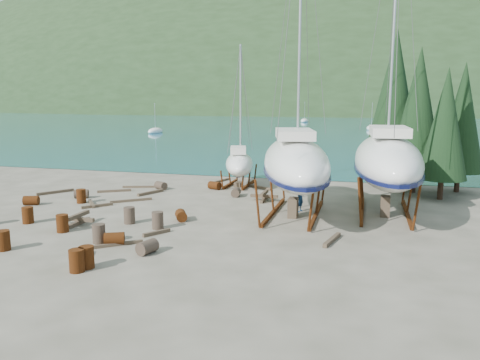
% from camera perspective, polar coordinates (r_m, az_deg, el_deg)
% --- Properties ---
extents(ground, '(600.00, 600.00, 0.00)m').
position_cam_1_polar(ground, '(25.07, -6.94, -5.25)').
color(ground, '#555143').
rests_on(ground, ground).
extents(bay_water, '(700.00, 700.00, 0.00)m').
position_cam_1_polar(bay_water, '(337.58, 13.80, 8.49)').
color(bay_water, '#185D78').
rests_on(bay_water, ground).
extents(far_hill, '(800.00, 360.00, 110.00)m').
position_cam_1_polar(far_hill, '(342.58, 13.82, 8.50)').
color(far_hill, '#1F3219').
rests_on(far_hill, ground).
extents(far_house_left, '(6.60, 5.60, 5.60)m').
position_cam_1_polar(far_house_left, '(223.41, -2.87, 8.94)').
color(far_house_left, beige).
rests_on(far_house_left, ground).
extents(far_house_center, '(6.60, 5.60, 5.60)m').
position_cam_1_polar(far_house_center, '(214.42, 7.47, 8.83)').
color(far_house_center, beige).
rests_on(far_house_center, ground).
extents(far_house_right, '(6.60, 5.60, 5.60)m').
position_cam_1_polar(far_house_right, '(213.44, 21.03, 8.26)').
color(far_house_right, beige).
rests_on(far_house_right, ground).
extents(cypress_near_right, '(3.60, 3.60, 10.00)m').
position_cam_1_polar(cypress_near_right, '(34.56, 20.88, 8.04)').
color(cypress_near_right, black).
rests_on(cypress_near_right, ground).
extents(cypress_mid_right, '(3.06, 3.06, 8.50)m').
position_cam_1_polar(cypress_mid_right, '(32.78, 23.74, 6.26)').
color(cypress_mid_right, black).
rests_on(cypress_mid_right, ground).
extents(cypress_back_left, '(4.14, 4.14, 11.50)m').
position_cam_1_polar(cypress_back_left, '(36.44, 18.29, 9.62)').
color(cypress_back_left, black).
rests_on(cypress_back_left, ground).
extents(cypress_far_right, '(3.24, 3.24, 9.00)m').
position_cam_1_polar(cypress_far_right, '(35.97, 25.46, 6.85)').
color(cypress_far_right, black).
rests_on(cypress_far_right, ground).
extents(moored_boat_left, '(2.00, 5.00, 6.05)m').
position_cam_1_polar(moored_boat_left, '(91.45, -10.27, 5.88)').
color(moored_boat_left, white).
rests_on(moored_boat_left, ground).
extents(moored_boat_mid, '(2.00, 5.00, 6.05)m').
position_cam_1_polar(moored_boat_mid, '(102.58, 15.71, 6.09)').
color(moored_boat_mid, white).
rests_on(moored_boat_mid, ground).
extents(moored_boat_far, '(2.00, 5.00, 6.05)m').
position_cam_1_polar(moored_boat_far, '(133.65, 7.86, 7.16)').
color(moored_boat_far, white).
rests_on(moored_boat_far, ground).
extents(large_sailboat_near, '(6.10, 12.42, 18.81)m').
position_cam_1_polar(large_sailboat_near, '(26.27, 6.78, 2.19)').
color(large_sailboat_near, white).
rests_on(large_sailboat_near, ground).
extents(large_sailboat_far, '(4.16, 12.28, 19.15)m').
position_cam_1_polar(large_sailboat_far, '(27.59, 17.50, 2.37)').
color(large_sailboat_far, white).
rests_on(large_sailboat_far, ground).
extents(small_sailboat_shore, '(3.67, 6.81, 10.42)m').
position_cam_1_polar(small_sailboat_shore, '(35.16, -0.09, 2.05)').
color(small_sailboat_shore, white).
rests_on(small_sailboat_shore, ground).
extents(worker, '(0.63, 0.76, 1.77)m').
position_cam_1_polar(worker, '(27.44, 7.33, -2.03)').
color(worker, navy).
rests_on(worker, ground).
extents(drum_1, '(0.80, 1.01, 0.58)m').
position_cam_1_polar(drum_1, '(20.47, -11.23, -8.01)').
color(drum_1, '#2D2823').
rests_on(drum_1, ground).
extents(drum_2, '(1.02, 0.84, 0.58)m').
position_cam_1_polar(drum_2, '(31.77, -24.10, -2.29)').
color(drum_2, '#5E3210').
rests_on(drum_2, ground).
extents(drum_3, '(0.58, 0.58, 0.88)m').
position_cam_1_polar(drum_3, '(19.07, -19.28, -9.26)').
color(drum_3, '#5E3210').
rests_on(drum_3, ground).
extents(drum_4, '(1.04, 0.87, 0.58)m').
position_cam_1_polar(drum_4, '(34.01, -3.12, -0.68)').
color(drum_4, '#5E3210').
rests_on(drum_4, ground).
extents(drum_5, '(0.58, 0.58, 0.88)m').
position_cam_1_polar(drum_5, '(25.42, -13.33, -4.21)').
color(drum_5, '#2D2823').
rests_on(drum_5, ground).
extents(drum_6, '(0.93, 1.05, 0.58)m').
position_cam_1_polar(drum_6, '(25.53, -7.20, -4.31)').
color(drum_6, '#5E3210').
rests_on(drum_6, ground).
extents(drum_7, '(0.58, 0.58, 0.88)m').
position_cam_1_polar(drum_7, '(19.33, -18.20, -8.94)').
color(drum_7, '#5E3210').
rests_on(drum_7, ground).
extents(drum_8, '(0.58, 0.58, 0.88)m').
position_cam_1_polar(drum_8, '(31.22, -18.79, -1.87)').
color(drum_8, '#5E3210').
rests_on(drum_8, ground).
extents(drum_9, '(1.05, 0.94, 0.58)m').
position_cam_1_polar(drum_9, '(34.42, -9.62, -0.68)').
color(drum_9, '#2D2823').
rests_on(drum_9, ground).
extents(drum_10, '(0.58, 0.58, 0.88)m').
position_cam_1_polar(drum_10, '(22.90, -26.91, -6.59)').
color(drum_10, '#5E3210').
rests_on(drum_10, ground).
extents(drum_11, '(0.69, 0.95, 0.58)m').
position_cam_1_polar(drum_11, '(31.53, -0.50, -1.50)').
color(drum_11, '#2D2823').
rests_on(drum_11, ground).
extents(drum_12, '(1.04, 0.89, 0.58)m').
position_cam_1_polar(drum_12, '(21.96, -15.06, -6.93)').
color(drum_12, '#5E3210').
rests_on(drum_12, ground).
extents(drum_13, '(0.58, 0.58, 0.88)m').
position_cam_1_polar(drum_13, '(27.22, -24.45, -3.92)').
color(drum_13, '#5E3210').
rests_on(drum_13, ground).
extents(drum_14, '(0.58, 0.58, 0.88)m').
position_cam_1_polar(drum_14, '(24.79, -20.84, -4.96)').
color(drum_14, '#5E3210').
rests_on(drum_14, ground).
extents(drum_15, '(1.03, 0.87, 0.58)m').
position_cam_1_polar(drum_15, '(32.74, -18.76, -1.61)').
color(drum_15, '#2D2823').
rests_on(drum_15, ground).
extents(drum_16, '(0.58, 0.58, 0.88)m').
position_cam_1_polar(drum_16, '(22.42, -16.82, -6.27)').
color(drum_16, '#2D2823').
rests_on(drum_16, ground).
extents(drum_17, '(0.58, 0.58, 0.88)m').
position_cam_1_polar(drum_17, '(24.11, -10.00, -4.86)').
color(drum_17, '#2D2823').
rests_on(drum_17, ground).
extents(timber_1, '(0.67, 2.10, 0.19)m').
position_cam_1_polar(timber_1, '(22.11, 11.15, -7.18)').
color(timber_1, brown).
rests_on(timber_1, ground).
extents(timber_2, '(1.59, 2.22, 0.19)m').
position_cam_1_polar(timber_2, '(35.06, -21.57, -1.37)').
color(timber_2, brown).
rests_on(timber_2, ground).
extents(timber_3, '(2.18, 1.84, 0.15)m').
position_cam_1_polar(timber_3, '(21.83, -15.27, -7.63)').
color(timber_3, brown).
rests_on(timber_3, ground).
extents(timber_4, '(1.37, 1.61, 0.17)m').
position_cam_1_polar(timber_4, '(30.47, -17.63, -2.77)').
color(timber_4, brown).
rests_on(timber_4, ground).
extents(timber_6, '(1.90, 1.30, 0.19)m').
position_cam_1_polar(timber_6, '(34.28, 2.50, -0.92)').
color(timber_6, brown).
rests_on(timber_6, ground).
extents(timber_7, '(0.96, 1.34, 0.17)m').
position_cam_1_polar(timber_7, '(23.22, -10.13, -6.34)').
color(timber_7, brown).
rests_on(timber_7, ground).
extents(timber_8, '(1.04, 2.15, 0.19)m').
position_cam_1_polar(timber_8, '(33.00, -10.85, -1.52)').
color(timber_8, brown).
rests_on(timber_8, ground).
extents(timber_9, '(0.92, 2.63, 0.15)m').
position_cam_1_polar(timber_9, '(37.01, -2.54, -0.15)').
color(timber_9, brown).
rests_on(timber_9, ground).
extents(timber_11, '(2.16, 1.80, 0.15)m').
position_cam_1_polar(timber_11, '(30.82, -13.12, -2.44)').
color(timber_11, brown).
rests_on(timber_11, ground).
extents(timber_12, '(1.39, 1.53, 0.17)m').
position_cam_1_polar(timber_12, '(29.79, -17.01, -3.02)').
color(timber_12, brown).
rests_on(timber_12, ground).
extents(timber_15, '(2.91, 1.07, 0.15)m').
position_cam_1_polar(timber_15, '(35.39, -11.72, -0.81)').
color(timber_15, brown).
rests_on(timber_15, ground).
extents(timber_16, '(1.20, 2.33, 0.23)m').
position_cam_1_polar(timber_16, '(20.11, -18.84, -9.22)').
color(timber_16, brown).
rests_on(timber_16, ground).
extents(timber_17, '(2.08, 1.35, 0.16)m').
position_cam_1_polar(timber_17, '(34.25, -15.07, -1.29)').
color(timber_17, brown).
rests_on(timber_17, ground).
extents(timber_pile_fore, '(1.80, 1.80, 0.60)m').
position_cam_1_polar(timber_pile_fore, '(25.94, -19.10, -4.53)').
color(timber_pile_fore, brown).
rests_on(timber_pile_fore, ground).
extents(timber_pile_aft, '(1.80, 1.80, 0.60)m').
position_cam_1_polar(timber_pile_aft, '(30.25, 2.96, -1.99)').
color(timber_pile_aft, brown).
rests_on(timber_pile_aft, ground).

